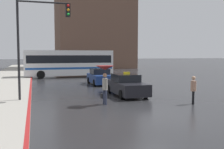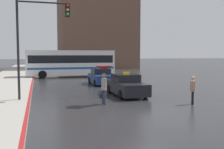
{
  "view_description": "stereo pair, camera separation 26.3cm",
  "coord_description": "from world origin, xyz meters",
  "views": [
    {
      "loc": [
        -5.12,
        -10.99,
        2.87
      ],
      "look_at": [
        0.33,
        7.13,
        1.4
      ],
      "focal_mm": 42.0,
      "sensor_mm": 36.0,
      "label": 1
    },
    {
      "loc": [
        -4.87,
        -11.07,
        2.87
      ],
      "look_at": [
        0.33,
        7.13,
        1.4
      ],
      "focal_mm": 42.0,
      "sensor_mm": 36.0,
      "label": 2
    }
  ],
  "objects": [
    {
      "name": "ground_plane",
      "position": [
        0.0,
        0.0,
        0.0
      ],
      "size": [
        300.0,
        300.0,
        0.0
      ],
      "primitive_type": "plane",
      "color": "#262628"
    },
    {
      "name": "taxi",
      "position": [
        1.09,
        6.17,
        0.68
      ],
      "size": [
        1.91,
        4.5,
        1.63
      ],
      "rotation": [
        0.0,
        0.0,
        3.14
      ],
      "color": "black",
      "rests_on": "ground_plane"
    },
    {
      "name": "sedan_red",
      "position": [
        0.98,
        13.25,
        0.68
      ],
      "size": [
        1.91,
        4.14,
        1.48
      ],
      "rotation": [
        0.0,
        0.0,
        3.14
      ],
      "color": "navy",
      "rests_on": "ground_plane"
    },
    {
      "name": "city_bus",
      "position": [
        -0.83,
        21.95,
        1.85
      ],
      "size": [
        10.85,
        2.82,
        3.34
      ],
      "rotation": [
        0.0,
        0.0,
        -1.55
      ],
      "color": "silver",
      "rests_on": "ground_plane"
    },
    {
      "name": "pedestrian_with_umbrella",
      "position": [
        -1.26,
        3.26,
        1.79
      ],
      "size": [
        1.05,
        1.05,
        2.22
      ],
      "rotation": [
        0.0,
        0.0,
        1.85
      ],
      "color": "#2D3347",
      "rests_on": "ground_plane"
    },
    {
      "name": "pedestrian_man",
      "position": [
        3.66,
        1.96,
        0.95
      ],
      "size": [
        0.43,
        0.44,
        1.62
      ],
      "rotation": [
        0.0,
        0.0,
        -2.09
      ],
      "color": "black",
      "rests_on": "ground_plane"
    },
    {
      "name": "traffic_light",
      "position": [
        -4.8,
        5.32,
        4.28
      ],
      "size": [
        3.12,
        0.38,
        6.25
      ],
      "color": "black",
      "rests_on": "ground_plane"
    },
    {
      "name": "building_tower_near",
      "position": [
        7.21,
        43.83,
        11.92
      ],
      "size": [
        15.14,
        12.8,
        23.84
      ],
      "color": "brown",
      "rests_on": "ground_plane"
    }
  ]
}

